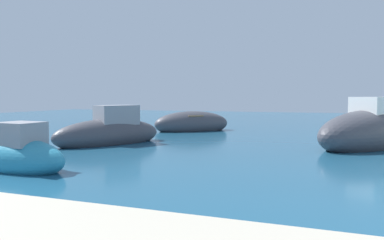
% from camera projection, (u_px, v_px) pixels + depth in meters
% --- Properties ---
extents(moored_boat_0, '(5.50, 6.39, 2.37)m').
position_uv_depth(moored_boat_0, '(375.00, 131.00, 14.36)').
color(moored_boat_0, '#3F3F47').
rests_on(moored_boat_0, ground).
extents(moored_boat_2, '(3.62, 4.87, 1.90)m').
position_uv_depth(moored_boat_2, '(110.00, 132.00, 15.13)').
color(moored_boat_2, '#3F3F47').
rests_on(moored_boat_2, ground).
extents(moored_boat_4, '(3.60, 1.60, 1.54)m').
position_uv_depth(moored_boat_4, '(14.00, 155.00, 9.83)').
color(moored_boat_4, teal).
rests_on(moored_boat_4, ground).
extents(moored_boat_5, '(4.38, 4.13, 1.45)m').
position_uv_depth(moored_boat_5, '(192.00, 124.00, 20.83)').
color(moored_boat_5, '#3F3F47').
rests_on(moored_boat_5, ground).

